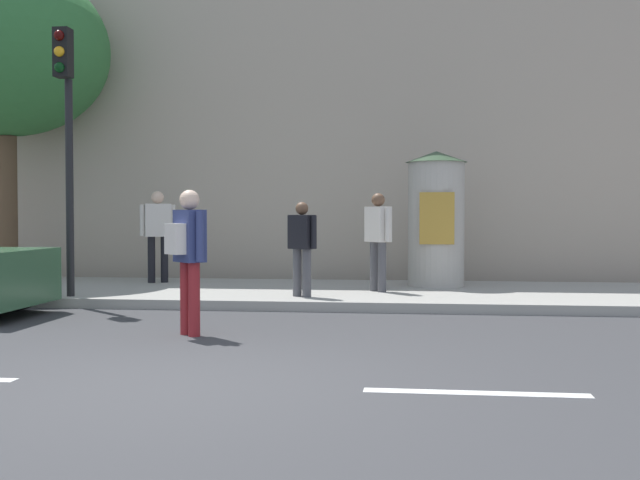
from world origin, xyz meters
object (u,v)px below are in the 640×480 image
object	(u,v)px
street_tree	(6,51)
pedestrian_with_bag	(188,249)
traffic_light	(66,117)
poster_column	(436,218)
pedestrian_near_pole	(302,243)
pedestrian_in_dark_shirt	(158,228)
pedestrian_in_light_jacket	(378,234)

from	to	relation	value
street_tree	pedestrian_with_bag	xyz separation A→B (m)	(5.33, -5.64, -3.62)
street_tree	traffic_light	bearing A→B (deg)	-49.16
poster_column	pedestrian_near_pole	size ratio (longest dim) A/B	1.63
traffic_light	pedestrian_near_pole	xyz separation A→B (m)	(3.61, 0.49, -1.94)
pedestrian_near_pole	pedestrian_with_bag	bearing A→B (deg)	-106.19
poster_column	street_tree	xyz separation A→B (m)	(-8.35, 0.44, 3.27)
pedestrian_with_bag	poster_column	bearing A→B (deg)	59.81
pedestrian_with_bag	pedestrian_in_dark_shirt	distance (m)	5.70
pedestrian_in_dark_shirt	pedestrian_with_bag	bearing A→B (deg)	-67.79
poster_column	pedestrian_with_bag	world-z (taller)	poster_column
traffic_light	pedestrian_with_bag	xyz separation A→B (m)	(2.71, -2.61, -1.92)
pedestrian_in_light_jacket	street_tree	bearing A→B (deg)	167.93
poster_column	pedestrian_in_dark_shirt	size ratio (longest dim) A/B	1.40
street_tree	poster_column	bearing A→B (deg)	-3.04
street_tree	pedestrian_in_dark_shirt	xyz separation A→B (m)	(3.17, -0.36, -3.47)
traffic_light	pedestrian_near_pole	world-z (taller)	traffic_light
pedestrian_in_dark_shirt	pedestrian_near_pole	size ratio (longest dim) A/B	1.16
pedestrian_with_bag	pedestrian_in_light_jacket	world-z (taller)	pedestrian_in_light_jacket
poster_column	pedestrian_in_light_jacket	world-z (taller)	poster_column
poster_column	street_tree	world-z (taller)	street_tree
traffic_light	pedestrian_in_light_jacket	bearing A→B (deg)	17.03
traffic_light	poster_column	distance (m)	6.48
pedestrian_with_bag	street_tree	bearing A→B (deg)	133.36
poster_column	pedestrian_near_pole	world-z (taller)	poster_column
pedestrian_in_light_jacket	pedestrian_near_pole	bearing A→B (deg)	-139.87
poster_column	pedestrian_near_pole	xyz separation A→B (m)	(-2.12, -2.09, -0.38)
poster_column	pedestrian_with_bag	bearing A→B (deg)	-120.19
traffic_light	pedestrian_in_light_jacket	size ratio (longest dim) A/B	2.52
traffic_light	pedestrian_in_dark_shirt	bearing A→B (deg)	78.25
pedestrian_in_light_jacket	pedestrian_near_pole	distance (m)	1.49
traffic_light	poster_column	xyz separation A→B (m)	(5.73, 2.59, -1.56)
street_tree	pedestrian_with_bag	distance (m)	8.56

